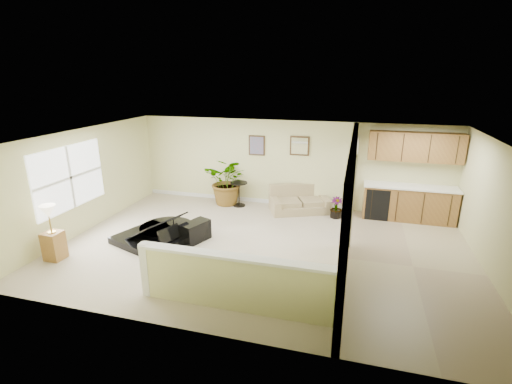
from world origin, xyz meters
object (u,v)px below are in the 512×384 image
(palm_plant, at_px, (228,181))
(piano_bench, at_px, (195,232))
(small_plant, at_px, (336,209))
(accent_table, at_px, (239,191))
(piano, at_px, (152,215))
(loveseat, at_px, (300,199))
(lamp_stand, at_px, (53,237))

(palm_plant, bearing_deg, piano_bench, -87.54)
(piano_bench, distance_m, small_plant, 3.88)
(palm_plant, xyz_separation_m, small_plant, (3.17, -0.26, -0.46))
(accent_table, bearing_deg, small_plant, -3.86)
(piano, relative_size, accent_table, 2.94)
(piano_bench, height_order, loveseat, loveseat)
(accent_table, xyz_separation_m, small_plant, (2.82, -0.19, -0.22))
(piano, xyz_separation_m, lamp_stand, (-1.50, -1.42, -0.10))
(small_plant, distance_m, lamp_stand, 6.83)
(piano_bench, height_order, palm_plant, palm_plant)
(loveseat, bearing_deg, piano_bench, -150.46)
(piano_bench, bearing_deg, palm_plant, 92.46)
(accent_table, bearing_deg, loveseat, 3.19)
(accent_table, relative_size, small_plant, 1.26)
(piano_bench, bearing_deg, lamp_stand, -147.28)
(piano, relative_size, lamp_stand, 1.77)
(piano_bench, xyz_separation_m, palm_plant, (-0.11, 2.64, 0.47))
(lamp_stand, bearing_deg, accent_table, 56.87)
(loveseat, distance_m, palm_plant, 2.17)
(loveseat, bearing_deg, palm_plant, 157.52)
(accent_table, relative_size, palm_plant, 0.50)
(piano, xyz_separation_m, piano_bench, (0.99, 0.17, -0.37))
(piano_bench, height_order, accent_table, accent_table)
(piano_bench, relative_size, loveseat, 0.36)
(accent_table, bearing_deg, palm_plant, 168.99)
(small_plant, height_order, lamp_stand, lamp_stand)
(loveseat, relative_size, accent_table, 2.72)
(lamp_stand, bearing_deg, piano, 43.57)
(small_plant, relative_size, lamp_stand, 0.48)
(piano, distance_m, small_plant, 4.80)
(accent_table, xyz_separation_m, palm_plant, (-0.35, 0.07, 0.24))
(piano, distance_m, loveseat, 4.15)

